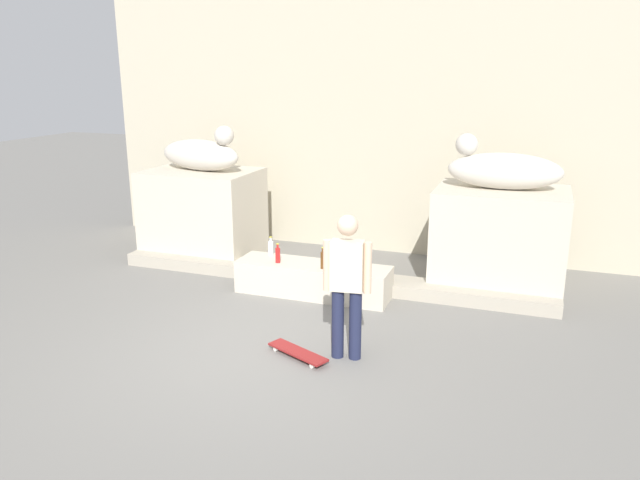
{
  "coord_description": "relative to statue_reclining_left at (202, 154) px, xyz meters",
  "views": [
    {
      "loc": [
        2.93,
        -5.74,
        3.18
      ],
      "look_at": [
        0.42,
        1.22,
        1.1
      ],
      "focal_mm": 34.34,
      "sensor_mm": 36.0,
      "label": 1
    }
  ],
  "objects": [
    {
      "name": "ground_plane",
      "position": [
        2.44,
        -3.28,
        -1.79
      ],
      "size": [
        40.0,
        40.0,
        0.0
      ],
      "primitive_type": "plane",
      "color": "slate"
    },
    {
      "name": "facade_wall",
      "position": [
        2.44,
        1.64,
        0.88
      ],
      "size": [
        9.94,
        0.6,
        5.35
      ],
      "primitive_type": "cube",
      "color": "#BDB39A",
      "rests_on": "ground_plane"
    },
    {
      "name": "pedestal_left",
      "position": [
        -0.04,
        0.01,
        -1.04
      ],
      "size": [
        1.86,
        1.35,
        1.51
      ],
      "primitive_type": "cube",
      "color": "beige",
      "rests_on": "ground_plane"
    },
    {
      "name": "pedestal_right",
      "position": [
        4.92,
        0.01,
        -1.04
      ],
      "size": [
        1.86,
        1.35,
        1.51
      ],
      "primitive_type": "cube",
      "color": "beige",
      "rests_on": "ground_plane"
    },
    {
      "name": "statue_reclining_left",
      "position": [
        0.0,
        0.0,
        0.0
      ],
      "size": [
        1.68,
        0.89,
        0.78
      ],
      "rotation": [
        0.0,
        0.0,
        -0.21
      ],
      "color": "beige",
      "rests_on": "pedestal_left"
    },
    {
      "name": "statue_reclining_right",
      "position": [
        4.88,
        0.01,
        0.0
      ],
      "size": [
        1.61,
        0.58,
        0.78
      ],
      "rotation": [
        0.0,
        0.0,
        3.15
      ],
      "color": "beige",
      "rests_on": "pedestal_right"
    },
    {
      "name": "ledge_block",
      "position": [
        2.44,
        -1.18,
        -1.56
      ],
      "size": [
        2.24,
        0.61,
        0.47
      ],
      "primitive_type": "cube",
      "color": "beige",
      "rests_on": "ground_plane"
    },
    {
      "name": "skater",
      "position": [
        3.49,
        -2.93,
        -0.87
      ],
      "size": [
        0.54,
        0.25,
        1.67
      ],
      "rotation": [
        0.0,
        0.0,
        3.28
      ],
      "color": "#1E233F",
      "rests_on": "ground_plane"
    },
    {
      "name": "skateboard",
      "position": [
        2.98,
        -3.12,
        -1.73
      ],
      "size": [
        0.81,
        0.51,
        0.08
      ],
      "rotation": [
        0.0,
        0.0,
        2.72
      ],
      "color": "maroon",
      "rests_on": "ground_plane"
    },
    {
      "name": "bottle_red",
      "position": [
        1.94,
        -1.29,
        -1.21
      ],
      "size": [
        0.07,
        0.07,
        0.29
      ],
      "color": "red",
      "rests_on": "ledge_block"
    },
    {
      "name": "bottle_brown",
      "position": [
        2.64,
        -1.33,
        -1.19
      ],
      "size": [
        0.06,
        0.06,
        0.31
      ],
      "color": "#593314",
      "rests_on": "ledge_block"
    },
    {
      "name": "bottle_clear",
      "position": [
        1.69,
        -0.98,
        -1.21
      ],
      "size": [
        0.08,
        0.08,
        0.29
      ],
      "color": "silver",
      "rests_on": "ledge_block"
    },
    {
      "name": "stair_step",
      "position": [
        2.44,
        -0.69,
        -1.7
      ],
      "size": [
        6.81,
        0.5,
        0.19
      ],
      "primitive_type": "cube",
      "color": "#A9A08F",
      "rests_on": "ground_plane"
    }
  ]
}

